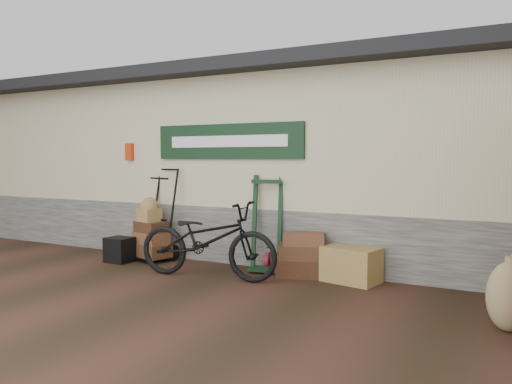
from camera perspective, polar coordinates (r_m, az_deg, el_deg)
ground at (r=7.10m, az=-5.17°, el=-9.87°), size 80.00×80.00×0.00m
station_building at (r=9.32m, az=3.88°, el=3.44°), size 14.40×4.10×3.20m
porter_trolley at (r=8.45m, az=-10.96°, el=-2.39°), size 0.90×0.77×1.55m
green_barrow at (r=7.49m, az=1.20°, el=-3.58°), size 0.60×0.54×1.43m
suitcase_stack at (r=7.20m, az=5.25°, el=-7.09°), size 0.83×0.67×0.64m
wicker_hamper at (r=6.98m, az=10.81°, el=-8.15°), size 0.82×0.62×0.48m
black_trunk at (r=8.45m, az=-15.33°, el=-6.38°), size 0.41×0.36×0.40m
bicycle at (r=7.04m, az=-5.59°, el=-4.96°), size 0.97×2.16×1.21m
burlap_sack_right at (r=5.53m, az=26.98°, el=-10.60°), size 0.51×0.46×0.69m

